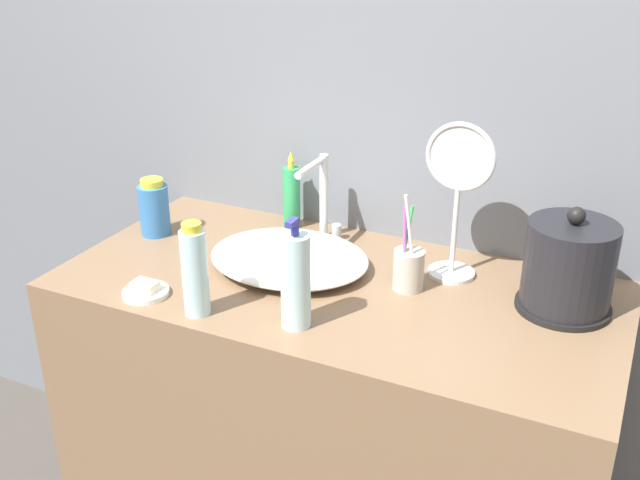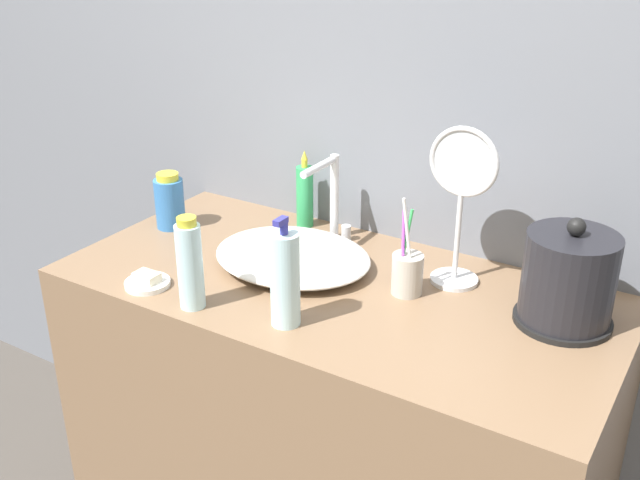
{
  "view_description": "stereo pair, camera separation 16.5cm",
  "coord_description": "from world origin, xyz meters",
  "px_view_note": "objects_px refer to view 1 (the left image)",
  "views": [
    {
      "loc": [
        0.6,
        -1.05,
        1.69
      ],
      "look_at": [
        -0.04,
        0.3,
        1.01
      ],
      "focal_mm": 42.0,
      "sensor_mm": 36.0,
      "label": 1
    },
    {
      "loc": [
        0.75,
        -0.98,
        1.69
      ],
      "look_at": [
        -0.04,
        0.3,
        1.01
      ],
      "focal_mm": 42.0,
      "sensor_mm": 36.0,
      "label": 2
    }
  ],
  "objects_px": {
    "electric_kettle": "(568,270)",
    "toothbrush_cup": "(409,268)",
    "lotion_bottle": "(297,281)",
    "shampoo_bottle": "(292,196)",
    "mouthwash_bottle": "(195,271)",
    "faucet": "(322,194)",
    "hand_cream_bottle": "(154,208)",
    "vanity_mirror": "(458,189)"
  },
  "relations": [
    {
      "from": "faucet",
      "to": "hand_cream_bottle",
      "type": "xyz_separation_m",
      "value": [
        -0.4,
        -0.15,
        -0.05
      ]
    },
    {
      "from": "vanity_mirror",
      "to": "lotion_bottle",
      "type": "bearing_deg",
      "value": -121.81
    },
    {
      "from": "faucet",
      "to": "hand_cream_bottle",
      "type": "bearing_deg",
      "value": -159.94
    },
    {
      "from": "mouthwash_bottle",
      "to": "vanity_mirror",
      "type": "bearing_deg",
      "value": 42.75
    },
    {
      "from": "faucet",
      "to": "toothbrush_cup",
      "type": "height_order",
      "value": "toothbrush_cup"
    },
    {
      "from": "toothbrush_cup",
      "to": "vanity_mirror",
      "type": "distance_m",
      "value": 0.2
    },
    {
      "from": "lotion_bottle",
      "to": "faucet",
      "type": "bearing_deg",
      "value": 108.33
    },
    {
      "from": "hand_cream_bottle",
      "to": "faucet",
      "type": "bearing_deg",
      "value": 20.06
    },
    {
      "from": "faucet",
      "to": "toothbrush_cup",
      "type": "xyz_separation_m",
      "value": [
        0.28,
        -0.15,
        -0.07
      ]
    },
    {
      "from": "hand_cream_bottle",
      "to": "lotion_bottle",
      "type": "bearing_deg",
      "value": -25.1
    },
    {
      "from": "mouthwash_bottle",
      "to": "hand_cream_bottle",
      "type": "xyz_separation_m",
      "value": [
        -0.33,
        0.3,
        -0.03
      ]
    },
    {
      "from": "electric_kettle",
      "to": "hand_cream_bottle",
      "type": "distance_m",
      "value": 1.01
    },
    {
      "from": "lotion_bottle",
      "to": "vanity_mirror",
      "type": "bearing_deg",
      "value": 58.19
    },
    {
      "from": "toothbrush_cup",
      "to": "hand_cream_bottle",
      "type": "bearing_deg",
      "value": 179.58
    },
    {
      "from": "electric_kettle",
      "to": "shampoo_bottle",
      "type": "bearing_deg",
      "value": 168.71
    },
    {
      "from": "electric_kettle",
      "to": "toothbrush_cup",
      "type": "relative_size",
      "value": 1.02
    },
    {
      "from": "lotion_bottle",
      "to": "mouthwash_bottle",
      "type": "bearing_deg",
      "value": -168.01
    },
    {
      "from": "lotion_bottle",
      "to": "shampoo_bottle",
      "type": "height_order",
      "value": "lotion_bottle"
    },
    {
      "from": "toothbrush_cup",
      "to": "lotion_bottle",
      "type": "distance_m",
      "value": 0.29
    },
    {
      "from": "shampoo_bottle",
      "to": "faucet",
      "type": "bearing_deg",
      "value": -21.97
    },
    {
      "from": "electric_kettle",
      "to": "toothbrush_cup",
      "type": "height_order",
      "value": "electric_kettle"
    },
    {
      "from": "lotion_bottle",
      "to": "hand_cream_bottle",
      "type": "height_order",
      "value": "lotion_bottle"
    },
    {
      "from": "lotion_bottle",
      "to": "mouthwash_bottle",
      "type": "relative_size",
      "value": 1.15
    },
    {
      "from": "toothbrush_cup",
      "to": "shampoo_bottle",
      "type": "bearing_deg",
      "value": 153.25
    },
    {
      "from": "hand_cream_bottle",
      "to": "electric_kettle",
      "type": "bearing_deg",
      "value": 2.76
    },
    {
      "from": "electric_kettle",
      "to": "lotion_bottle",
      "type": "relative_size",
      "value": 0.98
    },
    {
      "from": "electric_kettle",
      "to": "hand_cream_bottle",
      "type": "bearing_deg",
      "value": -177.24
    },
    {
      "from": "lotion_bottle",
      "to": "shampoo_bottle",
      "type": "distance_m",
      "value": 0.5
    },
    {
      "from": "hand_cream_bottle",
      "to": "vanity_mirror",
      "type": "bearing_deg",
      "value": 7.54
    },
    {
      "from": "toothbrush_cup",
      "to": "hand_cream_bottle",
      "type": "distance_m",
      "value": 0.68
    },
    {
      "from": "faucet",
      "to": "electric_kettle",
      "type": "bearing_deg",
      "value": -9.26
    },
    {
      "from": "shampoo_bottle",
      "to": "vanity_mirror",
      "type": "xyz_separation_m",
      "value": [
        0.46,
        -0.09,
        0.12
      ]
    },
    {
      "from": "hand_cream_bottle",
      "to": "mouthwash_bottle",
      "type": "bearing_deg",
      "value": -42.22
    },
    {
      "from": "hand_cream_bottle",
      "to": "vanity_mirror",
      "type": "height_order",
      "value": "vanity_mirror"
    },
    {
      "from": "faucet",
      "to": "shampoo_bottle",
      "type": "distance_m",
      "value": 0.12
    },
    {
      "from": "lotion_bottle",
      "to": "vanity_mirror",
      "type": "xyz_separation_m",
      "value": [
        0.22,
        0.35,
        0.11
      ]
    },
    {
      "from": "toothbrush_cup",
      "to": "mouthwash_bottle",
      "type": "distance_m",
      "value": 0.46
    },
    {
      "from": "electric_kettle",
      "to": "mouthwash_bottle",
      "type": "xyz_separation_m",
      "value": [
        -0.68,
        -0.34,
        0.01
      ]
    },
    {
      "from": "toothbrush_cup",
      "to": "vanity_mirror",
      "type": "bearing_deg",
      "value": 56.77
    },
    {
      "from": "electric_kettle",
      "to": "vanity_mirror",
      "type": "height_order",
      "value": "vanity_mirror"
    },
    {
      "from": "faucet",
      "to": "lotion_bottle",
      "type": "relative_size",
      "value": 0.93
    },
    {
      "from": "lotion_bottle",
      "to": "hand_cream_bottle",
      "type": "xyz_separation_m",
      "value": [
        -0.54,
        0.25,
        -0.03
      ]
    }
  ]
}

